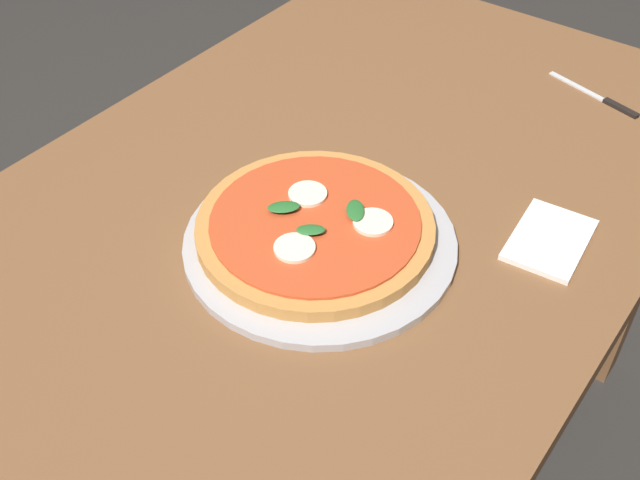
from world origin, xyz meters
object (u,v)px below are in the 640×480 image
at_px(knife, 604,100).
at_px(serving_tray, 320,242).
at_px(dining_table, 284,289).
at_px(pizza, 315,227).
at_px(napkin, 550,240).

bearing_deg(knife, serving_tray, -16.80).
relative_size(dining_table, knife, 9.10).
bearing_deg(pizza, dining_table, -57.32).
bearing_deg(napkin, dining_table, -54.60).
bearing_deg(dining_table, serving_tray, 110.82).
bearing_deg(serving_tray, dining_table, -69.18).
xyz_separation_m(dining_table, pizza, (-0.02, 0.04, 0.12)).
xyz_separation_m(serving_tray, napkin, (-0.18, 0.23, -0.00)).
relative_size(dining_table, pizza, 4.98).
xyz_separation_m(serving_tray, knife, (-0.54, 0.16, -0.00)).
relative_size(dining_table, serving_tray, 4.36).
relative_size(serving_tray, knife, 2.09).
distance_m(dining_table, pizza, 0.13).
distance_m(serving_tray, napkin, 0.30).
height_order(serving_tray, knife, serving_tray).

